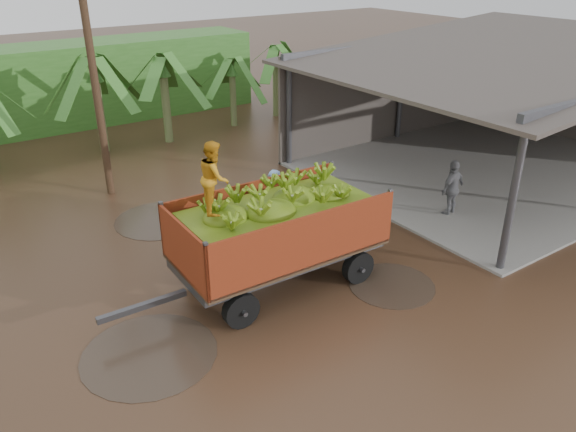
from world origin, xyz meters
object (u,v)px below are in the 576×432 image
(man_grey, at_px, (452,188))
(utility_pole, at_px, (94,78))
(man_blue, at_px, (274,200))
(banana_trailer, at_px, (278,229))

(man_grey, relative_size, utility_pole, 0.24)
(man_blue, distance_m, man_grey, 5.46)
(banana_trailer, distance_m, man_grey, 6.50)
(banana_trailer, bearing_deg, man_blue, 59.85)
(banana_trailer, relative_size, utility_pole, 0.91)
(man_blue, distance_m, utility_pole, 6.82)
(man_blue, bearing_deg, banana_trailer, 67.79)
(banana_trailer, relative_size, man_grey, 3.85)
(man_grey, bearing_deg, banana_trailer, -6.97)
(man_blue, relative_size, utility_pole, 0.25)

